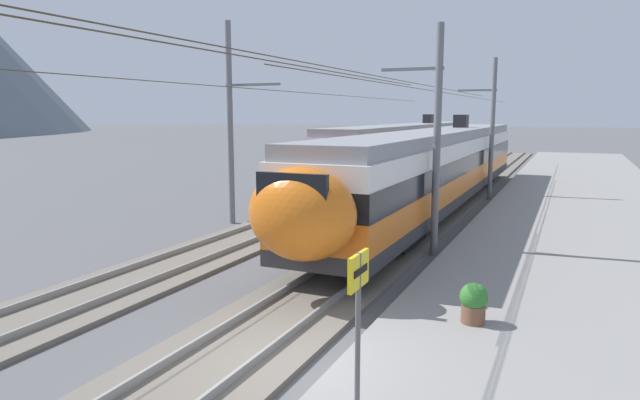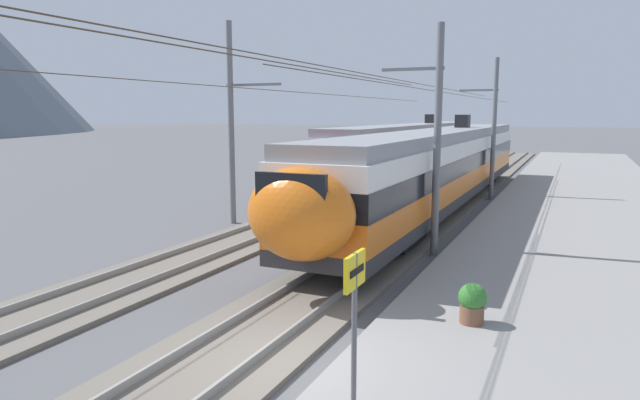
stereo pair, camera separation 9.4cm
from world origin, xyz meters
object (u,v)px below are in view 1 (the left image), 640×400
(train_near_platform, at_px, (440,164))
(catenary_mast_mid, at_px, (433,136))
(train_far_track, at_px, (411,147))
(catenary_mast_east, at_px, (490,126))
(catenary_mast_far_side, at_px, (233,121))
(potted_plant_platform_edge, at_px, (474,301))
(platform_sign, at_px, (358,298))

(train_near_platform, bearing_deg, catenary_mast_mid, -169.36)
(catenary_mast_mid, bearing_deg, train_far_track, 16.88)
(catenary_mast_mid, height_order, catenary_mast_east, catenary_mast_east)
(catenary_mast_far_side, height_order, potted_plant_platform_edge, catenary_mast_far_side)
(platform_sign, height_order, potted_plant_platform_edge, platform_sign)
(train_near_platform, relative_size, catenary_mast_far_side, 0.74)
(platform_sign, xyz_separation_m, potted_plant_platform_edge, (4.36, -0.95, -1.29))
(catenary_mast_east, height_order, catenary_mast_far_side, catenary_mast_far_side)
(train_near_platform, relative_size, train_far_track, 0.98)
(platform_sign, distance_m, potted_plant_platform_edge, 4.64)
(catenary_mast_far_side, bearing_deg, catenary_mast_mid, -101.78)
(train_near_platform, xyz_separation_m, catenary_mast_mid, (-8.58, -1.61, 1.68))
(catenary_mast_east, distance_m, platform_sign, 24.16)
(catenary_mast_far_side, relative_size, potted_plant_platform_edge, 49.60)
(catenary_mast_mid, bearing_deg, potted_plant_platform_edge, -159.38)
(train_far_track, bearing_deg, potted_plant_platform_edge, -162.26)
(train_near_platform, xyz_separation_m, catenary_mast_far_side, (-6.76, 7.13, 2.07))
(platform_sign, bearing_deg, train_far_track, 13.96)
(catenary_mast_east, bearing_deg, catenary_mast_far_side, 142.52)
(catenary_mast_east, height_order, platform_sign, catenary_mast_east)
(potted_plant_platform_edge, bearing_deg, catenary_mast_mid, 20.62)
(train_near_platform, bearing_deg, catenary_mast_east, -19.16)
(train_far_track, bearing_deg, platform_sign, -166.04)
(catenary_mast_far_side, bearing_deg, train_near_platform, -46.53)
(catenary_mast_mid, bearing_deg, platform_sign, -172.19)
(catenary_mast_east, distance_m, potted_plant_platform_edge, 20.08)
(train_far_track, distance_m, potted_plant_platform_edge, 29.96)
(train_far_track, distance_m, catenary_mast_mid, 23.09)
(catenary_mast_mid, bearing_deg, train_near_platform, 10.64)
(catenary_mast_east, relative_size, potted_plant_platform_edge, 49.60)
(catenary_mast_east, distance_m, catenary_mast_far_side, 14.37)
(catenary_mast_east, bearing_deg, potted_plant_platform_edge, -172.96)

